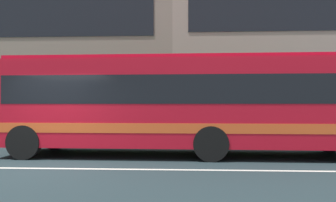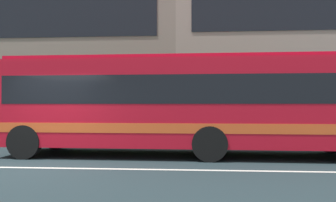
% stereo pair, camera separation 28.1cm
% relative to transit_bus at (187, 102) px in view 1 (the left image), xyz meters
% --- Properties ---
extents(ground_plane, '(160.00, 160.00, 0.00)m').
position_rel_transit_bus_xyz_m(ground_plane, '(-3.76, -2.58, -1.69)').
color(ground_plane, '#203034').
extents(lane_centre_line, '(60.00, 0.16, 0.01)m').
position_rel_transit_bus_xyz_m(lane_centre_line, '(-3.76, -2.58, -1.69)').
color(lane_centre_line, silver).
rests_on(lane_centre_line, ground_plane).
extents(hedge_row_far, '(23.47, 1.10, 1.08)m').
position_rel_transit_bus_xyz_m(hedge_row_far, '(-5.40, 3.95, -1.15)').
color(hedge_row_far, '#316926').
rests_on(hedge_row_far, ground_plane).
extents(transit_bus, '(11.50, 2.87, 3.07)m').
position_rel_transit_bus_xyz_m(transit_bus, '(0.00, 0.00, 0.00)').
color(transit_bus, red).
rests_on(transit_bus, ground_plane).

